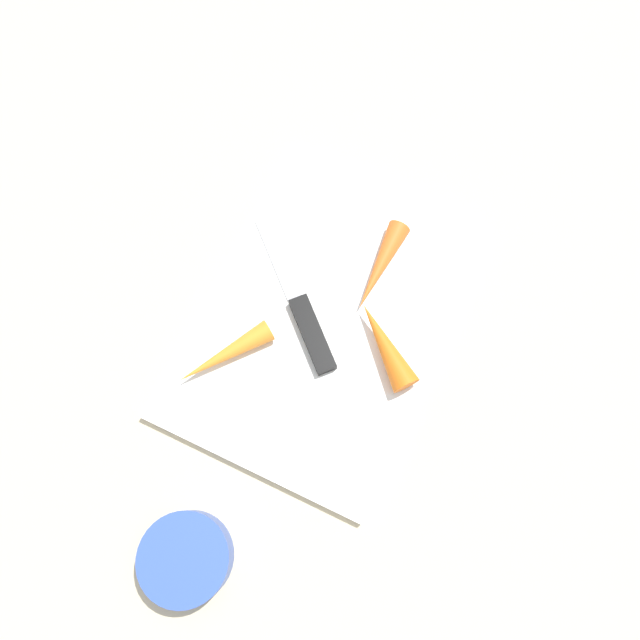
% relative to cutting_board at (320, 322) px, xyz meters
% --- Properties ---
extents(ground_plane, '(1.40, 1.40, 0.00)m').
position_rel_cutting_board_xyz_m(ground_plane, '(0.00, 0.00, -0.01)').
color(ground_plane, '#C6B793').
extents(cutting_board, '(0.36, 0.26, 0.01)m').
position_rel_cutting_board_xyz_m(cutting_board, '(0.00, 0.00, 0.00)').
color(cutting_board, white).
rests_on(cutting_board, ground_plane).
extents(knife, '(0.15, 0.16, 0.01)m').
position_rel_cutting_board_xyz_m(knife, '(0.01, -0.01, 0.01)').
color(knife, '#B7B7BC').
rests_on(knife, cutting_board).
extents(carrot_longest, '(0.11, 0.08, 0.02)m').
position_rel_cutting_board_xyz_m(carrot_longest, '(0.08, -0.08, 0.02)').
color(carrot_longest, orange).
rests_on(carrot_longest, cutting_board).
extents(carrot_shortest, '(0.09, 0.10, 0.03)m').
position_rel_cutting_board_xyz_m(carrot_shortest, '(-0.00, 0.08, 0.02)').
color(carrot_shortest, orange).
rests_on(carrot_shortest, cutting_board).
extents(carrot_medium, '(0.11, 0.03, 0.03)m').
position_rel_cutting_board_xyz_m(carrot_medium, '(-0.08, 0.04, 0.02)').
color(carrot_medium, orange).
rests_on(carrot_medium, cutting_board).
extents(small_bowl, '(0.09, 0.09, 0.04)m').
position_rel_cutting_board_xyz_m(small_bowl, '(0.28, -0.02, 0.01)').
color(small_bowl, '#3351B2').
rests_on(small_bowl, ground_plane).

